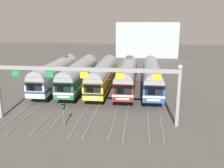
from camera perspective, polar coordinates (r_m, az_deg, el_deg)
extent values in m
plane|color=#4C4944|center=(42.79, -2.04, -1.37)|extent=(160.00, 160.00, 0.00)
cube|color=gray|center=(60.74, -7.79, 3.37)|extent=(0.07, 70.00, 0.15)
cube|color=gray|center=(60.39, -6.47, 3.34)|extent=(0.07, 70.00, 0.15)
cube|color=gray|center=(59.86, -4.05, 3.30)|extent=(0.07, 70.00, 0.15)
cube|color=gray|center=(59.61, -2.69, 3.27)|extent=(0.07, 70.00, 0.15)
cube|color=gray|center=(59.24, -0.21, 3.22)|extent=(0.07, 70.00, 0.15)
cube|color=gray|center=(59.08, 1.17, 3.18)|extent=(0.07, 70.00, 0.15)
cube|color=gray|center=(58.89, 3.69, 3.12)|extent=(0.07, 70.00, 0.15)
cube|color=gray|center=(58.83, 5.09, 3.08)|extent=(0.07, 70.00, 0.15)
cube|color=gray|center=(58.82, 7.62, 3.00)|extent=(0.07, 70.00, 0.15)
cube|color=gray|center=(58.86, 9.01, 2.96)|extent=(0.07, 70.00, 0.15)
cube|color=silver|center=(44.18, -12.46, 1.78)|extent=(2.85, 18.00, 2.35)
cube|color=navy|center=(44.25, -12.44, 1.33)|extent=(2.88, 18.02, 0.28)
cylinder|color=gray|center=(43.94, -12.54, 3.27)|extent=(2.74, 17.64, 2.74)
cube|color=black|center=(35.93, -17.16, -0.69)|extent=(2.28, 0.06, 1.03)
cube|color=silver|center=(36.26, -17.02, -2.55)|extent=(1.71, 0.05, 0.24)
cube|color=black|center=(38.92, -15.33, -2.73)|extent=(2.28, 2.60, 1.05)
cube|color=black|center=(50.38, -10.04, 1.48)|extent=(2.28, 2.60, 1.05)
cube|color=#4C4C51|center=(48.39, -10.69, 6.25)|extent=(1.10, 1.10, 0.20)
cube|color=#236B42|center=(43.03, -7.38, 1.67)|extent=(2.85, 18.00, 2.35)
cube|color=silver|center=(43.11, -7.37, 1.21)|extent=(2.88, 18.02, 0.28)
cylinder|color=gray|center=(42.78, -7.43, 3.20)|extent=(2.74, 17.64, 2.74)
cube|color=black|center=(34.51, -11.03, -0.92)|extent=(2.28, 0.06, 1.03)
cube|color=silver|center=(34.85, -10.93, -2.85)|extent=(1.71, 0.05, 0.24)
cube|color=black|center=(37.61, -9.62, -3.00)|extent=(2.28, 2.60, 1.05)
cube|color=black|center=(49.38, -5.55, 1.37)|extent=(2.28, 2.60, 1.05)
cube|color=gold|center=(42.23, -2.07, 1.53)|extent=(2.85, 18.00, 2.35)
cube|color=black|center=(42.31, -2.07, 1.07)|extent=(2.88, 18.02, 0.28)
cylinder|color=gray|center=(41.98, -2.09, 3.10)|extent=(2.74, 17.64, 2.74)
cube|color=black|center=(33.51, -4.45, -1.15)|extent=(2.28, 0.06, 1.03)
cube|color=silver|center=(33.86, -4.41, -3.14)|extent=(1.71, 0.05, 0.24)
cube|color=black|center=(36.69, -3.56, -3.27)|extent=(2.28, 2.60, 1.05)
cube|color=black|center=(48.69, -0.91, 1.25)|extent=(2.28, 2.60, 1.05)
cube|color=maroon|center=(41.81, 3.39, 1.38)|extent=(2.85, 18.00, 2.35)
cube|color=beige|center=(41.89, 3.39, 0.91)|extent=(2.88, 18.02, 0.28)
cylinder|color=gray|center=(41.56, 3.42, 2.96)|extent=(2.74, 17.64, 2.74)
cube|color=black|center=(32.98, 2.43, -1.38)|extent=(2.28, 0.06, 1.03)
cube|color=silver|center=(33.33, 2.41, -3.40)|extent=(1.71, 0.05, 0.24)
cube|color=black|center=(36.21, 2.73, -3.50)|extent=(2.28, 2.60, 1.05)
cube|color=black|center=(48.32, 3.83, 1.11)|extent=(2.28, 2.60, 1.05)
cube|color=#4C4C51|center=(46.24, 3.83, 6.09)|extent=(1.10, 1.10, 0.20)
cube|color=#284C9E|center=(41.77, 8.92, 1.22)|extent=(2.85, 18.00, 2.35)
cube|color=white|center=(41.86, 8.90, 0.75)|extent=(2.88, 18.02, 0.28)
cylinder|color=gray|center=(41.52, 8.98, 2.80)|extent=(2.74, 17.64, 2.74)
cube|color=black|center=(32.93, 9.44, -1.59)|extent=(2.28, 0.06, 1.03)
cube|color=silver|center=(33.29, 9.36, -3.61)|extent=(1.71, 0.05, 0.24)
cube|color=black|center=(36.17, 9.13, -3.70)|extent=(2.28, 2.60, 1.05)
cube|color=black|center=(48.29, 8.60, 0.97)|extent=(2.28, 2.60, 1.05)
cube|color=gray|center=(28.73, 14.64, -3.13)|extent=(0.36, 0.36, 6.50)
cube|color=gray|center=(28.42, -6.34, 3.32)|extent=(20.92, 0.32, 0.44)
cube|color=#198C3F|center=(31.36, -20.81, 2.35)|extent=(0.90, 0.08, 0.80)
cube|color=#198C3F|center=(29.71, -13.90, 2.25)|extent=(0.90, 0.08, 0.80)
cube|color=yellow|center=(28.55, -6.30, 2.10)|extent=(0.90, 0.08, 0.80)
cube|color=yellow|center=(27.92, 1.78, 1.90)|extent=(0.90, 0.08, 0.80)
cube|color=yellow|center=(27.87, 10.06, 1.65)|extent=(0.90, 0.08, 0.80)
sphere|color=white|center=(27.89, 15.10, 3.73)|extent=(0.44, 0.44, 0.44)
cylinder|color=#3F382D|center=(28.66, -6.28, 1.16)|extent=(20.92, 0.03, 0.03)
cylinder|color=#59595E|center=(28.70, -10.80, -6.87)|extent=(0.12, 0.12, 2.77)
cube|color=black|center=(28.34, -10.90, -4.92)|extent=(0.28, 0.24, 0.60)
sphere|color=green|center=(28.22, -10.98, -5.02)|extent=(0.18, 0.18, 0.18)
cube|color=#9EB2B7|center=(82.45, 7.83, 9.95)|extent=(18.77, 10.00, 10.54)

